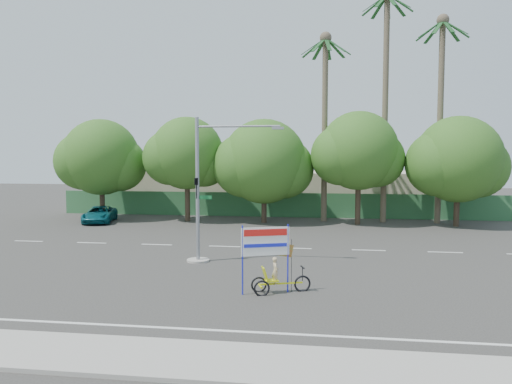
# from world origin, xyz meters

# --- Properties ---
(ground) EXTENTS (120.00, 120.00, 0.00)m
(ground) POSITION_xyz_m (0.00, 0.00, 0.00)
(ground) COLOR #33302D
(ground) RESTS_ON ground
(sidewalk_near) EXTENTS (50.00, 2.40, 0.12)m
(sidewalk_near) POSITION_xyz_m (0.00, -7.50, 0.06)
(sidewalk_near) COLOR gray
(sidewalk_near) RESTS_ON ground
(fence) EXTENTS (38.00, 0.08, 2.00)m
(fence) POSITION_xyz_m (0.00, 21.50, 1.00)
(fence) COLOR #336B3D
(fence) RESTS_ON ground
(building_left) EXTENTS (12.00, 8.00, 4.00)m
(building_left) POSITION_xyz_m (-10.00, 26.00, 2.00)
(building_left) COLOR beige
(building_left) RESTS_ON ground
(building_right) EXTENTS (14.00, 8.00, 3.60)m
(building_right) POSITION_xyz_m (8.00, 26.00, 1.80)
(building_right) COLOR beige
(building_right) RESTS_ON ground
(tree_far_left) EXTENTS (7.14, 6.00, 7.96)m
(tree_far_left) POSITION_xyz_m (-14.05, 18.00, 4.76)
(tree_far_left) COLOR #473828
(tree_far_left) RESTS_ON ground
(tree_left) EXTENTS (6.66, 5.60, 8.07)m
(tree_left) POSITION_xyz_m (-7.05, 18.00, 5.06)
(tree_left) COLOR #473828
(tree_left) RESTS_ON ground
(tree_center) EXTENTS (7.62, 6.40, 7.85)m
(tree_center) POSITION_xyz_m (-1.05, 18.00, 4.47)
(tree_center) COLOR #473828
(tree_center) RESTS_ON ground
(tree_right) EXTENTS (6.90, 5.80, 8.36)m
(tree_right) POSITION_xyz_m (5.95, 18.00, 5.24)
(tree_right) COLOR #473828
(tree_right) RESTS_ON ground
(tree_far_right) EXTENTS (7.38, 6.20, 7.94)m
(tree_far_right) POSITION_xyz_m (12.95, 18.00, 4.64)
(tree_far_right) COLOR #473828
(tree_far_right) RESTS_ON ground
(palm_tall) EXTENTS (3.73, 3.79, 17.45)m
(palm_tall) POSITION_xyz_m (8.00, 19.50, 10.46)
(palm_tall) COLOR #70604C
(palm_tall) RESTS_ON ground
(palm_mid) EXTENTS (3.73, 3.79, 15.45)m
(palm_mid) POSITION_xyz_m (12.00, 19.50, 9.40)
(palm_mid) COLOR #70604C
(palm_mid) RESTS_ON ground
(palm_short) EXTENTS (3.73, 3.79, 14.45)m
(palm_short) POSITION_xyz_m (3.50, 19.50, 8.86)
(palm_short) COLOR #70604C
(palm_short) RESTS_ON ground
(traffic_signal) EXTENTS (4.72, 1.10, 7.00)m
(traffic_signal) POSITION_xyz_m (-2.20, 3.98, 2.92)
(traffic_signal) COLOR gray
(traffic_signal) RESTS_ON ground
(trike_billboard) EXTENTS (2.57, 1.15, 2.65)m
(trike_billboard) POSITION_xyz_m (1.68, -0.99, 1.07)
(trike_billboard) COLOR black
(trike_billboard) RESTS_ON ground
(pickup_truck) EXTENTS (2.99, 4.76, 1.22)m
(pickup_truck) POSITION_xyz_m (-13.44, 16.31, 0.61)
(pickup_truck) COLOR #0E5863
(pickup_truck) RESTS_ON ground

